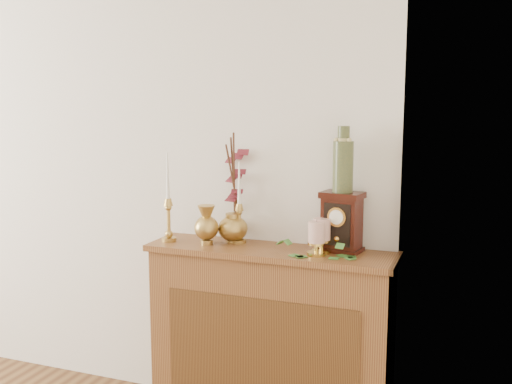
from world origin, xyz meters
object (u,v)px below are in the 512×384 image
at_px(candlestick_center, 239,217).
at_px(bud_vase, 206,225).
at_px(candlestick_left, 168,213).
at_px(ceramic_vase, 343,163).
at_px(ginger_jar, 236,192).
at_px(mantel_clock, 342,222).

distance_m(candlestick_center, bud_vase, 0.17).
xyz_separation_m(candlestick_left, bud_vase, (0.21, 0.01, -0.05)).
bearing_deg(ceramic_vase, candlestick_center, -177.77).
height_order(candlestick_left, ginger_jar, ginger_jar).
height_order(ginger_jar, ceramic_vase, ceramic_vase).
xyz_separation_m(candlestick_left, candlestick_center, (0.36, 0.09, -0.01)).
distance_m(candlestick_left, ginger_jar, 0.36).
bearing_deg(bud_vase, candlestick_left, -176.97).
bearing_deg(mantel_clock, ceramic_vase, 90.00).
relative_size(candlestick_left, candlestick_center, 1.10).
xyz_separation_m(bud_vase, ginger_jar, (0.11, 0.13, 0.16)).
height_order(ginger_jar, mantel_clock, ginger_jar).
relative_size(candlestick_center, ceramic_vase, 1.33).
height_order(candlestick_center, mantel_clock, candlestick_center).
bearing_deg(candlestick_left, candlestick_center, 14.32).
relative_size(bud_vase, ceramic_vase, 0.64).
distance_m(candlestick_center, ginger_jar, 0.13).
xyz_separation_m(candlestick_center, ginger_jar, (-0.04, 0.05, 0.12)).
distance_m(ginger_jar, mantel_clock, 0.57).
relative_size(candlestick_left, bud_vase, 2.30).
bearing_deg(bud_vase, candlestick_center, 28.58).
bearing_deg(candlestick_center, ginger_jar, 129.06).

